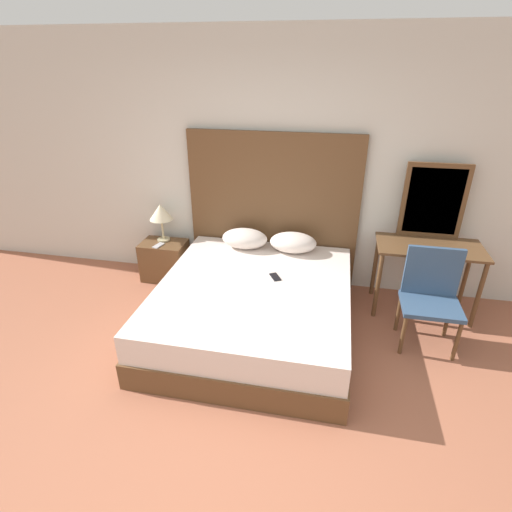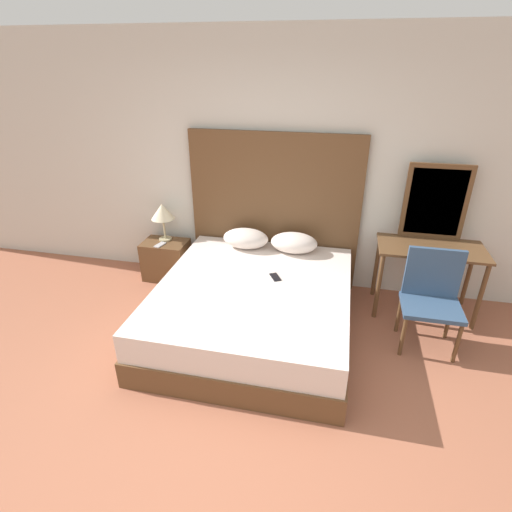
{
  "view_description": "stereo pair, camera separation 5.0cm",
  "coord_description": "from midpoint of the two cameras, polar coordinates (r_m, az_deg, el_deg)",
  "views": [
    {
      "loc": [
        0.64,
        -1.68,
        2.4
      ],
      "look_at": [
        -0.02,
        1.54,
        0.76
      ],
      "focal_mm": 28.0,
      "sensor_mm": 36.0,
      "label": 1
    },
    {
      "loc": [
        0.69,
        -1.67,
        2.4
      ],
      "look_at": [
        -0.02,
        1.54,
        0.76
      ],
      "focal_mm": 28.0,
      "sensor_mm": 36.0,
      "label": 2
    }
  ],
  "objects": [
    {
      "name": "ground_plane",
      "position": [
        3.0,
        -6.79,
        -26.8
      ],
      "size": [
        16.0,
        16.0,
        0.0
      ],
      "primitive_type": "plane",
      "color": "#9E5B42"
    },
    {
      "name": "wall_back",
      "position": [
        4.39,
        2.58,
        12.67
      ],
      "size": [
        10.0,
        0.06,
        2.7
      ],
      "color": "silver",
      "rests_on": "ground_plane"
    },
    {
      "name": "bed",
      "position": [
        3.84,
        -0.68,
        -7.43
      ],
      "size": [
        1.79,
        1.99,
        0.51
      ],
      "color": "brown",
      "rests_on": "ground_plane"
    },
    {
      "name": "headboard",
      "position": [
        4.46,
        2.06,
        6.36
      ],
      "size": [
        1.88,
        0.05,
        1.72
      ],
      "color": "brown",
      "rests_on": "ground_plane"
    },
    {
      "name": "pillow_left",
      "position": [
        4.39,
        -1.95,
        2.52
      ],
      "size": [
        0.5,
        0.32,
        0.21
      ],
      "color": "silver",
      "rests_on": "bed"
    },
    {
      "name": "pillow_right",
      "position": [
        4.3,
        4.98,
        1.93
      ],
      "size": [
        0.5,
        0.32,
        0.21
      ],
      "color": "silver",
      "rests_on": "bed"
    },
    {
      "name": "phone_on_bed",
      "position": [
        3.83,
        2.38,
        -3.0
      ],
      "size": [
        0.13,
        0.17,
        0.01
      ],
      "color": "black",
      "rests_on": "bed"
    },
    {
      "name": "nightstand",
      "position": [
        4.87,
        -13.17,
        -0.62
      ],
      "size": [
        0.52,
        0.36,
        0.46
      ],
      "color": "brown",
      "rests_on": "ground_plane"
    },
    {
      "name": "table_lamp",
      "position": [
        4.72,
        -13.74,
        5.98
      ],
      "size": [
        0.27,
        0.27,
        0.44
      ],
      "color": "tan",
      "rests_on": "nightstand"
    },
    {
      "name": "phone_on_nightstand",
      "position": [
        4.71,
        -14.06,
        1.48
      ],
      "size": [
        0.1,
        0.16,
        0.01
      ],
      "color": "#B7B7BC",
      "rests_on": "nightstand"
    },
    {
      "name": "vanity_desk",
      "position": [
        4.32,
        23.06,
        -0.1
      ],
      "size": [
        1.01,
        0.53,
        0.74
      ],
      "color": "brown",
      "rests_on": "ground_plane"
    },
    {
      "name": "vanity_mirror",
      "position": [
        4.36,
        23.73,
        7.17
      ],
      "size": [
        0.6,
        0.03,
        0.76
      ],
      "color": "brown",
      "rests_on": "vanity_desk"
    },
    {
      "name": "chair",
      "position": [
        3.9,
        23.39,
        -4.75
      ],
      "size": [
        0.51,
        0.41,
        0.91
      ],
      "color": "#334C6B",
      "rests_on": "ground_plane"
    }
  ]
}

